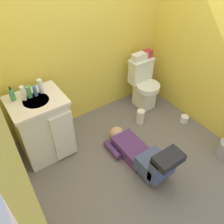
{
  "coord_description": "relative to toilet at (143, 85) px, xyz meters",
  "views": [
    {
      "loc": [
        -1.24,
        -1.45,
        2.35
      ],
      "look_at": [
        0.01,
        0.37,
        0.45
      ],
      "focal_mm": 37.57,
      "sensor_mm": 36.0,
      "label": 1
    }
  ],
  "objects": [
    {
      "name": "soap_dispenser",
      "position": [
        -1.8,
        0.07,
        0.52
      ],
      "size": [
        0.06,
        0.06,
        0.17
      ],
      "color": "#459A57",
      "rests_on": "vanity_cabinet"
    },
    {
      "name": "vanity_cabinet",
      "position": [
        -1.6,
        -0.05,
        0.05
      ],
      "size": [
        0.6,
        0.53,
        0.82
      ],
      "color": "silver",
      "rests_on": "ground_plane"
    },
    {
      "name": "ground_plane",
      "position": [
        -0.82,
        -0.7,
        -0.39
      ],
      "size": [
        2.94,
        3.0,
        0.04
      ],
      "primitive_type": "cube",
      "color": "#6A635C"
    },
    {
      "name": "bottle_blue",
      "position": [
        -1.57,
        0.02,
        0.51
      ],
      "size": [
        0.04,
        0.04,
        0.12
      ],
      "primitive_type": "cylinder",
      "color": "#3E6BBB",
      "rests_on": "vanity_cabinet"
    },
    {
      "name": "wall_right",
      "position": [
        0.44,
        -0.7,
        0.83
      ],
      "size": [
        0.08,
        2.0,
        2.4
      ],
      "primitive_type": "cube",
      "color": "yellow",
      "rests_on": "ground_plane"
    },
    {
      "name": "bottle_green",
      "position": [
        -1.64,
        0.02,
        0.52
      ],
      "size": [
        0.05,
        0.05,
        0.14
      ],
      "primitive_type": "cylinder",
      "color": "#4A9B53",
      "rests_on": "vanity_cabinet"
    },
    {
      "name": "person_plumber",
      "position": [
        -0.77,
        -0.9,
        -0.19
      ],
      "size": [
        0.39,
        1.06,
        0.52
      ],
      "color": "#512D6B",
      "rests_on": "ground_plane"
    },
    {
      "name": "faucet",
      "position": [
        -1.61,
        0.09,
        0.5
      ],
      "size": [
        0.02,
        0.02,
        0.1
      ],
      "primitive_type": "cylinder",
      "color": "silver",
      "rests_on": "vanity_cabinet"
    },
    {
      "name": "bottle_clear",
      "position": [
        -1.5,
        0.04,
        0.53
      ],
      "size": [
        0.06,
        0.06,
        0.16
      ],
      "primitive_type": "cylinder",
      "color": "silver",
      "rests_on": "vanity_cabinet"
    },
    {
      "name": "wall_back",
      "position": [
        -0.82,
        0.34,
        0.83
      ],
      "size": [
        2.6,
        0.08,
        2.4
      ],
      "primitive_type": "cube",
      "color": "yellow",
      "rests_on": "ground_plane"
    },
    {
      "name": "toilet_paper_roll",
      "position": [
        0.24,
        -0.67,
        -0.32
      ],
      "size": [
        0.11,
        0.11,
        0.1
      ],
      "primitive_type": "cylinder",
      "color": "white",
      "rests_on": "ground_plane"
    },
    {
      "name": "tissue_box",
      "position": [
        -0.05,
        0.09,
        0.43
      ],
      "size": [
        0.22,
        0.11,
        0.1
      ],
      "primitive_type": "cube",
      "color": "silver",
      "rests_on": "toilet"
    },
    {
      "name": "toiletry_bag",
      "position": [
        0.1,
        0.09,
        0.44
      ],
      "size": [
        0.12,
        0.09,
        0.11
      ],
      "primitive_type": "cube",
      "color": "#B22D3F",
      "rests_on": "toilet"
    },
    {
      "name": "toilet",
      "position": [
        0.0,
        0.0,
        0.0
      ],
      "size": [
        0.36,
        0.46,
        0.75
      ],
      "color": "silver",
      "rests_on": "ground_plane"
    },
    {
      "name": "paper_towel_roll",
      "position": [
        -0.3,
        -0.32,
        -0.26
      ],
      "size": [
        0.11,
        0.11,
        0.22
      ],
      "primitive_type": "cylinder",
      "color": "white",
      "rests_on": "ground_plane"
    },
    {
      "name": "bottle_white",
      "position": [
        -1.7,
        0.01,
        0.54
      ],
      "size": [
        0.05,
        0.05,
        0.17
      ],
      "primitive_type": "cylinder",
      "color": "white",
      "rests_on": "vanity_cabinet"
    }
  ]
}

